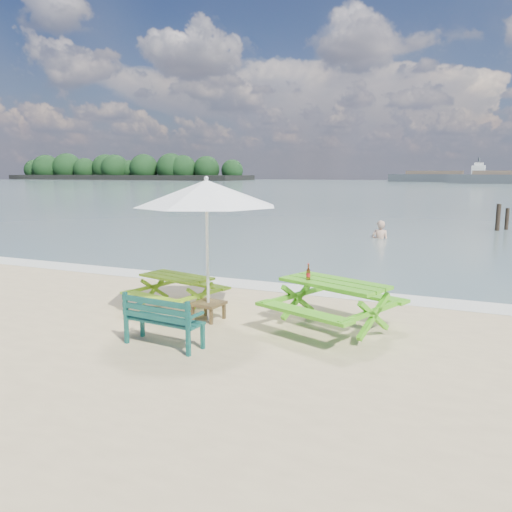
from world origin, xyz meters
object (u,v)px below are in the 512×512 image
at_px(picnic_table_right, 333,307).
at_px(side_table, 208,311).
at_px(patio_umbrella, 206,193).
at_px(swimmer, 380,243).
at_px(park_bench, 164,331).
at_px(beer_bottle, 308,274).
at_px(picnic_table_left, 177,294).

height_order(picnic_table_right, side_table, picnic_table_right).
height_order(patio_umbrella, swimmer, patio_umbrella).
bearing_deg(park_bench, patio_umbrella, 91.61).
height_order(patio_umbrella, beer_bottle, patio_umbrella).
distance_m(picnic_table_right, swimmer, 12.48).
height_order(park_bench, swimmer, park_bench).
bearing_deg(beer_bottle, park_bench, -134.92).
distance_m(picnic_table_right, park_bench, 2.83).
height_order(picnic_table_right, swimmer, picnic_table_right).
bearing_deg(side_table, beer_bottle, 8.76).
distance_m(side_table, swimmer, 12.74).
height_order(park_bench, beer_bottle, beer_bottle).
xyz_separation_m(patio_umbrella, swimmer, (0.90, 12.70, -2.49)).
bearing_deg(side_table, swimmer, 85.94).
xyz_separation_m(picnic_table_right, patio_umbrella, (-2.23, -0.31, 1.88)).
xyz_separation_m(side_table, beer_bottle, (1.79, 0.28, 0.76)).
bearing_deg(picnic_table_left, picnic_table_right, -0.41).
xyz_separation_m(picnic_table_right, beer_bottle, (-0.44, -0.04, 0.53)).
bearing_deg(patio_umbrella, picnic_table_left, 159.15).
bearing_deg(side_table, picnic_table_left, 159.15).
bearing_deg(beer_bottle, picnic_table_left, 178.74).
relative_size(picnic_table_right, patio_umbrella, 0.88).
distance_m(park_bench, patio_umbrella, 2.52).
relative_size(side_table, swimmer, 0.30).
distance_m(picnic_table_left, beer_bottle, 2.73).
height_order(side_table, patio_umbrella, patio_umbrella).
bearing_deg(picnic_table_right, patio_umbrella, -172.04).
bearing_deg(park_bench, picnic_table_left, 116.90).
xyz_separation_m(picnic_table_left, beer_bottle, (2.67, -0.06, 0.61)).
relative_size(park_bench, beer_bottle, 4.80).
height_order(beer_bottle, swimmer, beer_bottle).
relative_size(park_bench, side_table, 2.33).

